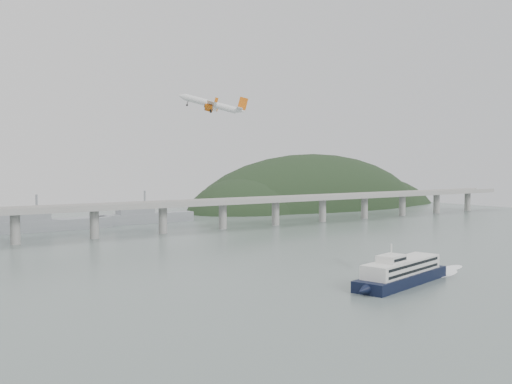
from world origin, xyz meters
TOP-DOWN VIEW (x-y plane):
  - ground at (0.00, 0.00)m, footprint 900.00×900.00m
  - bridge at (-1.15, 200.00)m, footprint 800.00×22.00m
  - headland at (285.18, 331.75)m, footprint 365.00×155.00m
  - ferry at (23.09, -17.97)m, footprint 92.58×33.35m
  - airliner at (-17.73, 66.71)m, footprint 30.76×29.35m

SIDE VIEW (x-z plane):
  - headland at x=285.18m, z-range -97.34..58.66m
  - ground at x=0.00m, z-range 0.00..0.00m
  - ferry at x=23.09m, z-range -4.06..13.68m
  - bridge at x=-1.15m, z-range 5.70..29.60m
  - airliner at x=-17.73m, z-range 73.08..84.27m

